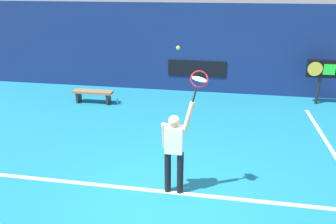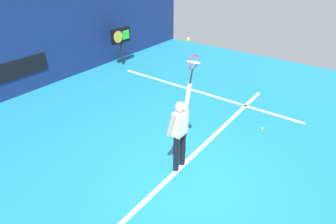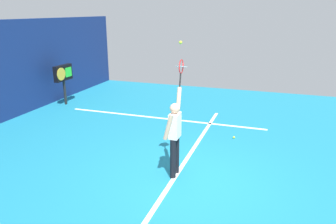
# 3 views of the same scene
# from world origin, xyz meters

# --- Properties ---
(ground_plane) EXTENTS (18.00, 18.00, 0.00)m
(ground_plane) POSITION_xyz_m (0.00, 0.00, 0.00)
(ground_plane) COLOR teal
(back_wall) EXTENTS (18.00, 0.20, 3.29)m
(back_wall) POSITION_xyz_m (0.00, 6.99, 1.64)
(back_wall) COLOR navy
(back_wall) RESTS_ON ground_plane
(sponsor_banner_center) EXTENTS (2.20, 0.03, 0.60)m
(sponsor_banner_center) POSITION_xyz_m (0.00, 6.87, 0.93)
(sponsor_banner_center) COLOR black
(court_baseline) EXTENTS (10.00, 0.10, 0.01)m
(court_baseline) POSITION_xyz_m (0.00, 0.32, 0.01)
(court_baseline) COLOR white
(court_baseline) RESTS_ON ground_plane
(court_sideline) EXTENTS (0.10, 7.00, 0.01)m
(court_sideline) POSITION_xyz_m (3.81, 2.00, 0.01)
(court_sideline) COLOR white
(court_sideline) RESTS_ON ground_plane
(tennis_player) EXTENTS (0.62, 0.31, 1.98)m
(tennis_player) POSITION_xyz_m (0.10, 0.37, 1.01)
(tennis_player) COLOR black
(tennis_player) RESTS_ON ground_plane
(tennis_racket) EXTENTS (0.38, 0.27, 0.63)m
(tennis_racket) POSITION_xyz_m (0.53, 0.36, 2.37)
(tennis_racket) COLOR black
(tennis_ball) EXTENTS (0.07, 0.07, 0.07)m
(tennis_ball) POSITION_xyz_m (0.17, 0.28, 2.96)
(tennis_ball) COLOR #CCE033
(scoreboard_clock) EXTENTS (0.96, 0.20, 1.56)m
(scoreboard_clock) POSITION_xyz_m (4.26, 6.23, 1.20)
(scoreboard_clock) COLOR black
(scoreboard_clock) RESTS_ON ground_plane
(spare_ball) EXTENTS (0.07, 0.07, 0.07)m
(spare_ball) POSITION_xyz_m (2.77, -0.60, 0.03)
(spare_ball) COLOR #CCE033
(spare_ball) RESTS_ON ground_plane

